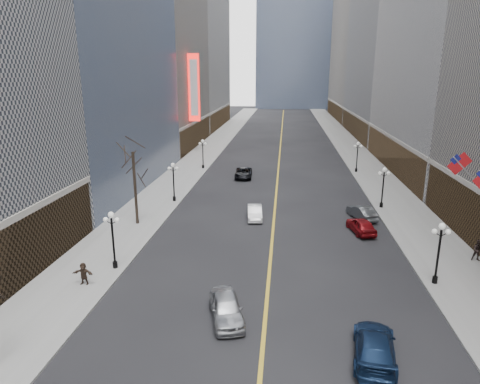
% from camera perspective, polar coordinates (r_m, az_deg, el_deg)
% --- Properties ---
extents(sidewalk_east, '(6.00, 230.00, 0.15)m').
position_cam_1_polar(sidewalk_east, '(71.62, 16.47, 3.24)').
color(sidewalk_east, gray).
rests_on(sidewalk_east, ground).
extents(sidewalk_west, '(6.00, 230.00, 0.15)m').
position_cam_1_polar(sidewalk_west, '(71.97, -6.05, 3.85)').
color(sidewalk_west, gray).
rests_on(sidewalk_west, ground).
extents(lane_line, '(0.25, 200.00, 0.02)m').
position_cam_1_polar(lane_line, '(80.24, 5.31, 5.03)').
color(lane_line, gold).
rests_on(lane_line, ground).
extents(bldg_east_c, '(26.60, 40.60, 48.80)m').
position_cam_1_polar(bldg_east_c, '(109.26, 22.75, 19.47)').
color(bldg_east_c, '#979799').
rests_on(bldg_east_c, ground).
extents(bldg_east_d, '(26.60, 46.60, 62.80)m').
position_cam_1_polar(bldg_east_d, '(151.64, 18.29, 21.11)').
color(bldg_east_d, gray).
rests_on(bldg_east_d, ground).
extents(bldg_west_c, '(26.60, 30.60, 50.80)m').
position_cam_1_polar(bldg_west_c, '(91.87, -14.65, 21.72)').
color(bldg_west_c, gray).
rests_on(bldg_west_c, ground).
extents(streetlamp_east_1, '(1.26, 0.44, 4.52)m').
position_cam_1_polar(streetlamp_east_1, '(33.02, 25.04, -6.67)').
color(streetlamp_east_1, black).
rests_on(streetlamp_east_1, sidewalk_east).
extents(streetlamp_east_2, '(1.26, 0.44, 4.52)m').
position_cam_1_polar(streetlamp_east_2, '(49.55, 18.56, 1.11)').
color(streetlamp_east_2, black).
rests_on(streetlamp_east_2, sidewalk_east).
extents(streetlamp_east_3, '(1.26, 0.44, 4.52)m').
position_cam_1_polar(streetlamp_east_3, '(66.84, 15.38, 4.94)').
color(streetlamp_east_3, black).
rests_on(streetlamp_east_3, sidewalk_east).
extents(streetlamp_west_1, '(1.26, 0.44, 4.52)m').
position_cam_1_polar(streetlamp_west_1, '(33.66, -16.63, -5.41)').
color(streetlamp_west_1, black).
rests_on(streetlamp_west_1, sidewalk_west).
extents(streetlamp_west_2, '(1.26, 0.44, 4.52)m').
position_cam_1_polar(streetlamp_west_2, '(49.98, -8.87, 1.87)').
color(streetlamp_west_2, black).
rests_on(streetlamp_west_2, sidewalk_west).
extents(streetlamp_west_3, '(1.26, 0.44, 4.52)m').
position_cam_1_polar(streetlamp_west_3, '(67.16, -4.98, 5.49)').
color(streetlamp_west_3, black).
rests_on(streetlamp_west_3, sidewalk_west).
extents(flag_5, '(2.87, 0.12, 2.87)m').
position_cam_1_polar(flag_5, '(39.37, 27.43, 3.14)').
color(flag_5, '#B2B2B7').
rests_on(flag_5, ground).
extents(theatre_marquee, '(2.00, 0.55, 12.00)m').
position_cam_1_polar(theatre_marquee, '(80.71, -6.14, 13.64)').
color(theatre_marquee, red).
rests_on(theatre_marquee, ground).
extents(tree_west_far, '(3.60, 3.60, 7.92)m').
position_cam_1_polar(tree_west_far, '(42.31, -14.02, 3.74)').
color(tree_west_far, '#2D231C').
rests_on(tree_west_far, sidewalk_west).
extents(car_nb_near, '(3.04, 4.96, 1.58)m').
position_cam_1_polar(car_nb_near, '(26.97, -1.85, -15.18)').
color(car_nb_near, '#9FA1A6').
rests_on(car_nb_near, ground).
extents(car_nb_mid, '(1.84, 4.24, 1.36)m').
position_cam_1_polar(car_nb_mid, '(44.28, 1.98, -2.74)').
color(car_nb_mid, silver).
rests_on(car_nb_mid, ground).
extents(car_nb_far, '(2.59, 5.22, 1.42)m').
position_cam_1_polar(car_nb_far, '(61.53, 0.47, 2.54)').
color(car_nb_far, black).
rests_on(car_nb_far, ground).
extents(car_sb_near, '(2.91, 5.50, 1.52)m').
position_cam_1_polar(car_sb_near, '(24.82, 17.50, -19.05)').
color(car_sb_near, '#122545').
rests_on(car_sb_near, ground).
extents(car_sb_mid, '(2.62, 4.56, 1.46)m').
position_cam_1_polar(car_sb_mid, '(42.00, 15.84, -4.30)').
color(car_sb_mid, maroon).
rests_on(car_sb_mid, ground).
extents(car_sb_far, '(2.77, 4.52, 1.41)m').
position_cam_1_polar(car_sb_far, '(45.91, 15.92, -2.64)').
color(car_sb_far, '#414448').
rests_on(car_sb_far, ground).
extents(ped_east_walk, '(0.92, 0.58, 1.79)m').
position_cam_1_polar(ped_east_walk, '(39.03, 29.19, -6.80)').
color(ped_east_walk, black).
rests_on(ped_east_walk, sidewalk_east).
extents(ped_west_far, '(1.52, 0.51, 1.61)m').
position_cam_1_polar(ped_west_far, '(32.57, -20.14, -10.17)').
color(ped_west_far, '#31231B').
rests_on(ped_west_far, sidewalk_west).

